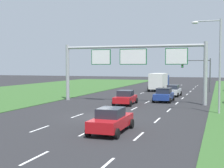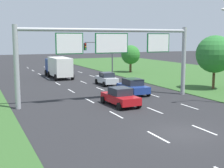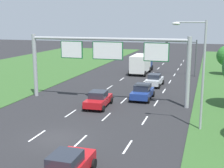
% 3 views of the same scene
% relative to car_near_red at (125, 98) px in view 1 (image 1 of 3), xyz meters
% --- Properties ---
extents(ground_plane, '(200.00, 200.00, 0.00)m').
position_rel_car_near_red_xyz_m(ground_plane, '(0.03, -8.85, -0.79)').
color(ground_plane, '#262628').
extents(lane_dashes_inner_left, '(0.14, 68.40, 0.01)m').
position_rel_car_near_red_xyz_m(lane_dashes_inner_left, '(-1.72, 6.15, -0.78)').
color(lane_dashes_inner_left, white).
rests_on(lane_dashes_inner_left, ground_plane).
extents(lane_dashes_inner_right, '(0.14, 68.40, 0.01)m').
position_rel_car_near_red_xyz_m(lane_dashes_inner_right, '(1.78, 6.15, -0.78)').
color(lane_dashes_inner_right, white).
rests_on(lane_dashes_inner_right, ground_plane).
extents(lane_dashes_slip, '(0.14, 68.40, 0.01)m').
position_rel_car_near_red_xyz_m(lane_dashes_slip, '(5.28, 6.15, -0.78)').
color(lane_dashes_slip, white).
rests_on(lane_dashes_slip, ground_plane).
extents(car_near_red, '(2.28, 4.31, 1.60)m').
position_rel_car_near_red_xyz_m(car_near_red, '(0.00, 0.00, 0.00)').
color(car_near_red, red).
rests_on(car_near_red, ground_plane).
extents(car_lead_silver, '(2.09, 4.00, 1.61)m').
position_rel_car_near_red_xyz_m(car_lead_silver, '(3.68, 11.65, 0.01)').
color(car_lead_silver, silver).
rests_on(car_lead_silver, ground_plane).
extents(car_mid_lane, '(2.08, 4.48, 1.61)m').
position_rel_car_near_red_xyz_m(car_mid_lane, '(3.30, -14.33, 0.00)').
color(car_mid_lane, red).
rests_on(car_mid_lane, ground_plane).
extents(car_far_ahead, '(2.17, 4.12, 1.67)m').
position_rel_car_near_red_xyz_m(car_far_ahead, '(3.56, 4.34, 0.04)').
color(car_far_ahead, navy).
rests_on(car_far_ahead, ground_plane).
extents(box_truck, '(2.70, 7.71, 3.06)m').
position_rel_car_near_red_xyz_m(box_truck, '(-0.06, 21.10, 0.88)').
color(box_truck, navy).
rests_on(box_truck, ground_plane).
extents(sign_gantry, '(17.24, 0.44, 7.00)m').
position_rel_car_near_red_xyz_m(sign_gantry, '(0.19, 2.35, 4.13)').
color(sign_gantry, '#9EA0A5').
rests_on(sign_gantry, ground_plane).
extents(traffic_light_mast, '(4.76, 0.49, 5.60)m').
position_rel_car_near_red_xyz_m(traffic_light_mast, '(6.50, 20.50, 3.08)').
color(traffic_light_mast, '#47494F').
rests_on(traffic_light_mast, ground_plane).
extents(street_lamp, '(2.61, 0.32, 8.50)m').
position_rel_car_near_red_xyz_m(street_lamp, '(9.53, -3.84, 4.29)').
color(street_lamp, '#9EA0A5').
rests_on(street_lamp, ground_plane).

